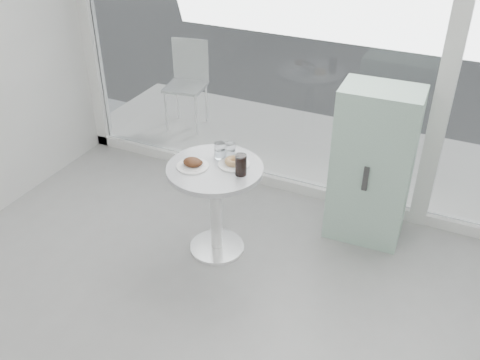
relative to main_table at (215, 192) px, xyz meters
The scene contains 10 objects.
storefront 1.70m from the main_table, 62.44° to the left, with size 5.00×0.14×3.00m.
main_table is the anchor object (origin of this frame).
patio_deck 2.03m from the main_table, 75.26° to the left, with size 5.60×1.60×0.05m, color white.
mint_cabinet 1.24m from the main_table, 35.41° to the left, with size 0.61×0.43×1.30m.
patio_chair 2.25m from the main_table, 125.28° to the left, with size 0.48×0.48×0.96m.
plate_fritter 0.29m from the main_table, 154.64° to the right, with size 0.24×0.24×0.07m.
plate_donut 0.28m from the main_table, 36.78° to the left, with size 0.23×0.23×0.06m.
water_tumbler_a 0.31m from the main_table, 100.44° to the left, with size 0.08×0.08×0.13m.
water_tumbler_b 0.32m from the main_table, 73.69° to the left, with size 0.08×0.08×0.13m.
cola_glass 0.37m from the main_table, ahead, with size 0.08×0.08×0.16m.
Camera 1 is at (1.11, -1.07, 2.78)m, focal length 40.00 mm.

